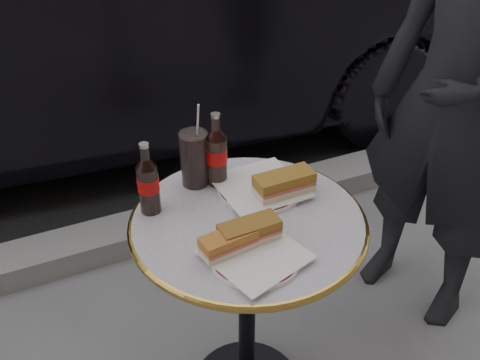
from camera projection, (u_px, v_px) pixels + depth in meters
name	position (u px, v px, depth m)	size (l,w,h in m)	color
asphalt_road	(42.00, 6.00, 5.57)	(40.00, 8.00, 0.00)	black
curb	(162.00, 226.00, 2.44)	(40.00, 0.20, 0.12)	gray
bistro_table	(247.00, 315.00, 1.59)	(0.62, 0.62, 0.73)	#BAB2C4
plate_left	(255.00, 257.00, 1.25)	(0.22, 0.22, 0.01)	white
plate_right	(260.00, 188.00, 1.48)	(0.24, 0.24, 0.01)	white
sandwich_left_a	(228.00, 243.00, 1.25)	(0.13, 0.06, 0.05)	#B76D2E
sandwich_left_b	(249.00, 233.00, 1.28)	(0.15, 0.07, 0.05)	brown
sandwich_right	(284.00, 184.00, 1.44)	(0.16, 0.08, 0.06)	olive
cola_bottle_left	(148.00, 178.00, 1.36)	(0.06, 0.06, 0.20)	black
cola_bottle_right	(216.00, 149.00, 1.46)	(0.06, 0.06, 0.22)	black
cola_glass	(194.00, 159.00, 1.47)	(0.08, 0.08, 0.16)	black
parked_car	(138.00, 16.00, 2.95)	(4.25, 1.48, 1.40)	black
pedestrian	(459.00, 105.00, 1.71)	(0.61, 0.40, 1.67)	black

